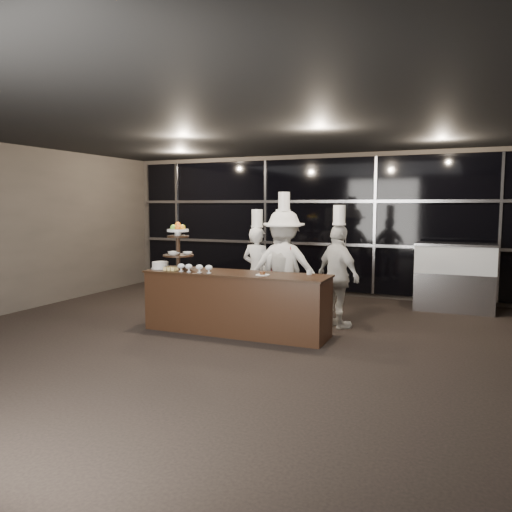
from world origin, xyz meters
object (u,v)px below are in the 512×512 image
at_px(chef_b, 281,273).
at_px(chef_d, 338,275).
at_px(chef_a, 257,270).
at_px(buffet_counter, 236,302).
at_px(chef_c, 284,266).
at_px(display_case, 455,274).
at_px(display_stand, 178,243).
at_px(layer_cake, 160,265).

distance_m(chef_b, chef_d, 0.99).
height_order(chef_a, chef_b, chef_b).
xyz_separation_m(buffet_counter, chef_c, (0.38, 1.04, 0.46)).
bearing_deg(buffet_counter, display_case, 45.18).
height_order(display_case, chef_a, chef_a).
bearing_deg(display_stand, chef_d, 21.94).
height_order(layer_cake, chef_d, chef_d).
relative_size(layer_cake, display_case, 0.22).
relative_size(display_stand, chef_b, 0.40).
relative_size(chef_a, chef_c, 0.87).
height_order(display_stand, layer_cake, display_stand).
bearing_deg(chef_d, display_case, 51.31).
relative_size(display_case, chef_d, 0.72).
bearing_deg(chef_d, display_stand, -158.06).
distance_m(display_stand, display_case, 5.02).
height_order(display_stand, chef_b, chef_b).
distance_m(layer_cake, chef_d, 2.82).
distance_m(layer_cake, chef_a, 1.71).
xyz_separation_m(chef_a, chef_c, (0.56, -0.20, 0.12)).
distance_m(layer_cake, chef_c, 2.01).
relative_size(layer_cake, chef_d, 0.16).
xyz_separation_m(chef_b, chef_d, (0.99, -0.10, 0.04)).
height_order(display_stand, chef_a, chef_a).
bearing_deg(chef_b, display_stand, -142.25).
bearing_deg(chef_b, display_case, 36.58).
distance_m(chef_a, chef_c, 0.61).
distance_m(layer_cake, chef_b, 1.98).
bearing_deg(display_stand, buffet_counter, 0.01).
bearing_deg(chef_a, display_case, 29.19).
height_order(buffet_counter, display_stand, display_stand).
relative_size(buffet_counter, chef_c, 1.33).
bearing_deg(chef_b, chef_a, 159.54).
height_order(chef_a, chef_c, chef_c).
bearing_deg(display_case, chef_b, -143.42).
height_order(chef_a, chef_d, chef_d).
distance_m(buffet_counter, chef_d, 1.67).
bearing_deg(layer_cake, buffet_counter, 2.19).
bearing_deg(chef_c, chef_d, -5.95).
relative_size(display_stand, layer_cake, 2.48).
distance_m(buffet_counter, display_stand, 1.33).
xyz_separation_m(display_case, chef_a, (-3.15, -1.76, 0.12)).
bearing_deg(chef_a, layer_cake, -131.35).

